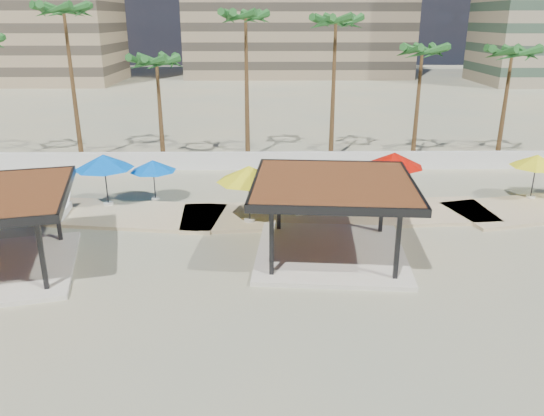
{
  "coord_description": "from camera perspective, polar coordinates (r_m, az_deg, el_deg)",
  "views": [
    {
      "loc": [
        -1.75,
        -18.75,
        9.69
      ],
      "look_at": [
        -1.43,
        4.31,
        1.4
      ],
      "focal_mm": 35.0,
      "sensor_mm": 36.0,
      "label": 1
    }
  ],
  "objects": [
    {
      "name": "palm_e",
      "position": [
        37.46,
        6.86,
        18.73
      ],
      "size": [
        3.0,
        3.0,
        10.32
      ],
      "color": "brown",
      "rests_on": "ground"
    },
    {
      "name": "palm_f",
      "position": [
        38.94,
        15.84,
        15.6
      ],
      "size": [
        3.0,
        3.0,
        8.45
      ],
      "color": "brown",
      "rests_on": "ground"
    },
    {
      "name": "pavilion_central",
      "position": [
        22.48,
        6.51,
        -0.34
      ],
      "size": [
        7.18,
        7.18,
        3.37
      ],
      "rotation": [
        0.0,
        0.0,
        -0.09
      ],
      "color": "beige",
      "rests_on": "ground"
    },
    {
      "name": "umbrella_e",
      "position": [
        32.52,
        26.6,
        4.55
      ],
      "size": [
        3.56,
        3.56,
        2.48
      ],
      "rotation": [
        0.0,
        0.0,
        0.34
      ],
      "color": "beige",
      "rests_on": "promenade"
    },
    {
      "name": "umbrella_c",
      "position": [
        28.98,
        13.02,
        5.08
      ],
      "size": [
        3.68,
        3.68,
        2.81
      ],
      "rotation": [
        0.0,
        0.0,
        0.19
      ],
      "color": "beige",
      "rests_on": "promenade"
    },
    {
      "name": "promenade",
      "position": [
        28.36,
        6.86,
        -0.22
      ],
      "size": [
        44.45,
        7.97,
        0.24
      ],
      "color": "#C6B284",
      "rests_on": "ground"
    },
    {
      "name": "lounger_b",
      "position": [
        27.91,
        2.87,
        0.21
      ],
      "size": [
        0.86,
        1.98,
        0.73
      ],
      "rotation": [
        0.0,
        0.0,
        1.7
      ],
      "color": "white",
      "rests_on": "promenade"
    },
    {
      "name": "umbrella_a",
      "position": [
        29.28,
        -17.65,
        4.77
      ],
      "size": [
        3.81,
        3.81,
        2.79
      ],
      "rotation": [
        0.0,
        0.0,
        0.25
      ],
      "color": "beige",
      "rests_on": "promenade"
    },
    {
      "name": "palm_d",
      "position": [
        37.67,
        -2.85,
        19.26
      ],
      "size": [
        3.0,
        3.0,
        10.62
      ],
      "color": "brown",
      "rests_on": "ground"
    },
    {
      "name": "umbrella_b",
      "position": [
        25.56,
        -2.49,
        3.68
      ],
      "size": [
        3.47,
        3.47,
        2.83
      ],
      "rotation": [
        0.0,
        0.0,
        0.09
      ],
      "color": "beige",
      "rests_on": "promenade"
    },
    {
      "name": "palm_b",
      "position": [
        39.72,
        -21.44,
        18.6
      ],
      "size": [
        3.0,
        3.0,
        11.04
      ],
      "color": "brown",
      "rests_on": "ground"
    },
    {
      "name": "boundary_wall",
      "position": [
        35.96,
        2.04,
        5.12
      ],
      "size": [
        56.0,
        0.3,
        1.2
      ],
      "primitive_type": "cube",
      "color": "silver",
      "rests_on": "ground"
    },
    {
      "name": "palm_g",
      "position": [
        40.64,
        24.39,
        14.63
      ],
      "size": [
        3.0,
        3.0,
        8.35
      ],
      "color": "brown",
      "rests_on": "ground"
    },
    {
      "name": "ground",
      "position": [
        21.18,
        4.08,
        -7.51
      ],
      "size": [
        200.0,
        200.0,
        0.0
      ],
      "primitive_type": "plane",
      "color": "tan",
      "rests_on": "ground"
    },
    {
      "name": "umbrella_f",
      "position": [
        29.59,
        -12.69,
        4.46
      ],
      "size": [
        3.32,
        3.32,
        2.25
      ],
      "rotation": [
        0.0,
        0.0,
        -0.4
      ],
      "color": "beige",
      "rests_on": "promenade"
    },
    {
      "name": "palm_c",
      "position": [
        37.67,
        -12.3,
        14.82
      ],
      "size": [
        3.0,
        3.0,
        7.8
      ],
      "color": "brown",
      "rests_on": "ground"
    },
    {
      "name": "lounger_a",
      "position": [
        29.25,
        -21.86,
        -0.24
      ],
      "size": [
        0.96,
        2.34,
        0.86
      ],
      "rotation": [
        0.0,
        0.0,
        1.67
      ],
      "color": "white",
      "rests_on": "promenade"
    }
  ]
}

